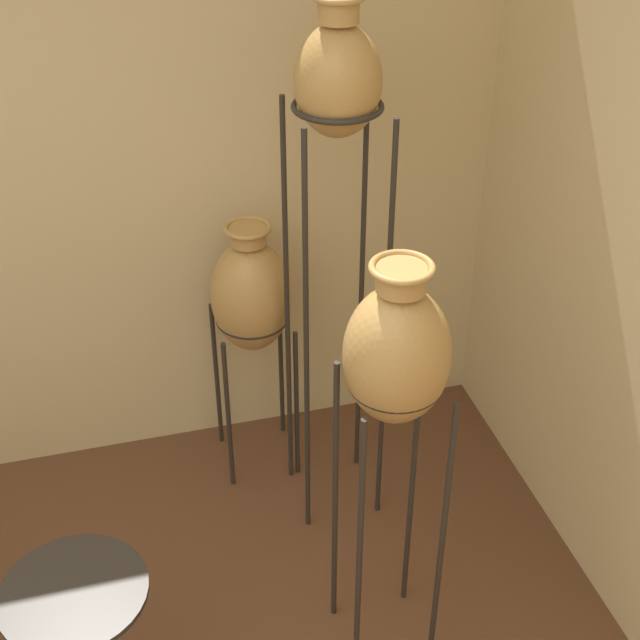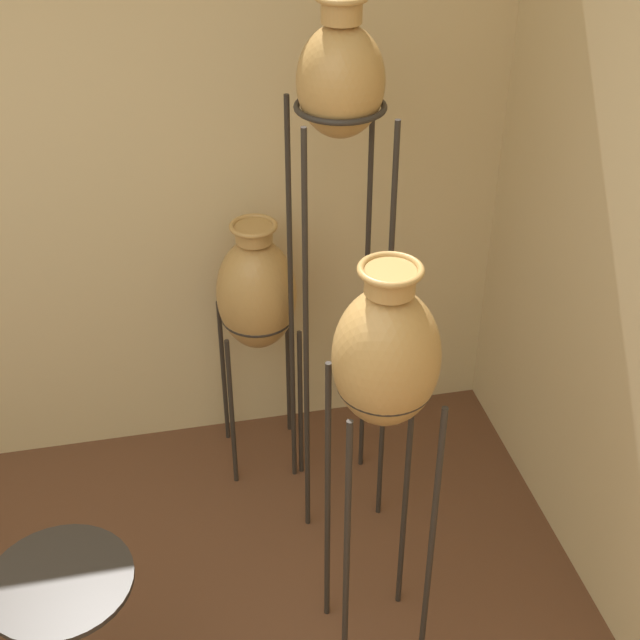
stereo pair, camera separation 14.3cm
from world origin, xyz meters
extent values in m
cylinder|color=#28231E|center=(1.21, 1.49, 0.86)|extent=(0.02, 0.02, 1.72)
cylinder|color=#28231E|center=(1.51, 1.49, 0.86)|extent=(0.02, 0.02, 1.72)
cylinder|color=#28231E|center=(1.21, 1.78, 0.86)|extent=(0.02, 0.02, 1.72)
cylinder|color=#28231E|center=(1.51, 1.78, 0.86)|extent=(0.02, 0.02, 1.72)
torus|color=#28231E|center=(1.36, 1.63, 1.72)|extent=(0.30, 0.30, 0.02)
ellipsoid|color=#B28447|center=(1.36, 1.63, 1.80)|extent=(0.29, 0.29, 0.37)
cylinder|color=#B28447|center=(1.36, 1.63, 2.02)|extent=(0.13, 0.13, 0.08)
cylinder|color=#28231E|center=(1.19, 0.76, 0.57)|extent=(0.02, 0.02, 1.15)
cylinder|color=#28231E|center=(1.47, 0.76, 0.57)|extent=(0.02, 0.02, 1.15)
cylinder|color=#28231E|center=(1.19, 1.03, 0.57)|extent=(0.02, 0.02, 1.15)
cylinder|color=#28231E|center=(1.47, 1.03, 0.57)|extent=(0.02, 0.02, 1.15)
torus|color=#28231E|center=(1.33, 0.89, 1.15)|extent=(0.28, 0.28, 0.02)
ellipsoid|color=#B28447|center=(1.33, 0.89, 1.25)|extent=(0.31, 0.31, 0.44)
cylinder|color=#B28447|center=(1.33, 0.89, 1.50)|extent=(0.14, 0.14, 0.07)
torus|color=#B28447|center=(1.33, 0.89, 1.54)|extent=(0.18, 0.18, 0.02)
cylinder|color=#28231E|center=(0.96, 1.80, 0.37)|extent=(0.02, 0.02, 0.74)
cylinder|color=#28231E|center=(1.24, 1.80, 0.37)|extent=(0.02, 0.02, 0.74)
cylinder|color=#28231E|center=(0.96, 2.08, 0.37)|extent=(0.02, 0.02, 0.74)
cylinder|color=#28231E|center=(1.24, 2.08, 0.37)|extent=(0.02, 0.02, 0.74)
torus|color=#28231E|center=(1.10, 1.94, 0.74)|extent=(0.29, 0.29, 0.02)
ellipsoid|color=#B28447|center=(1.10, 1.94, 0.85)|extent=(0.32, 0.32, 0.48)
cylinder|color=#B28447|center=(1.10, 1.94, 1.12)|extent=(0.14, 0.14, 0.06)
torus|color=#B28447|center=(1.10, 1.94, 1.15)|extent=(0.19, 0.19, 0.02)
cylinder|color=#28231E|center=(0.34, 0.79, 0.67)|extent=(0.43, 0.43, 0.02)
camera|label=1|loc=(0.58, -1.03, 2.73)|focal=50.00mm
camera|label=2|loc=(0.72, -1.06, 2.73)|focal=50.00mm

